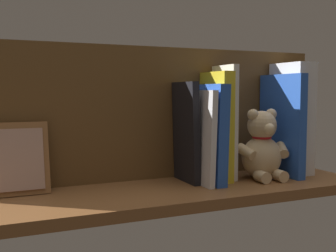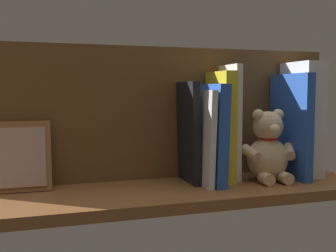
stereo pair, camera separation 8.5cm
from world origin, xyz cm
name	(u,v)px [view 1 (the left image)]	position (x,y,z in cm)	size (l,w,h in cm)	color
ground_plane	(168,193)	(0.00, 0.00, -1.10)	(88.22, 24.89, 2.20)	brown
shelf_back_panel	(150,113)	(0.00, -10.20, 15.12)	(88.22, 1.50, 30.23)	brown
dictionary_thick_white	(291,118)	(-34.73, -3.17, 13.53)	(5.23, 11.56, 27.05)	silver
book_0	(282,125)	(-30.54, -1.62, 12.09)	(2.10, 14.86, 24.17)	blue
teddy_bear	(262,148)	(-23.58, 0.25, 7.11)	(13.05, 10.89, 16.15)	#D1B284
book_1	(224,122)	(-16.15, -4.24, 13.06)	(1.44, 9.60, 26.12)	silver
book_2	(216,126)	(-13.53, -3.46, 12.26)	(2.76, 11.18, 24.51)	yellow
book_3	(207,133)	(-10.39, -1.91, 10.82)	(2.47, 14.26, 21.64)	blue
book_4	(198,137)	(-7.98, -1.93, 10.17)	(1.30, 14.24, 20.35)	silver
book_5	(186,132)	(-6.01, -3.78, 11.10)	(1.59, 10.52, 22.20)	black
picture_frame_leaning	(13,159)	(29.82, -6.50, 6.97)	(13.29, 4.47, 14.22)	brown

